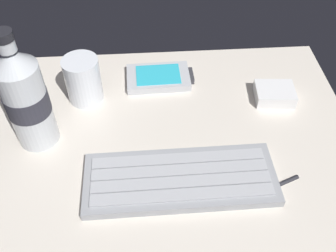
{
  "coord_description": "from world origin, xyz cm",
  "views": [
    {
      "loc": [
        -2.92,
        -42.45,
        49.0
      ],
      "look_at": [
        0.0,
        0.0,
        3.0
      ],
      "focal_mm": 41.25,
      "sensor_mm": 36.0,
      "label": 1
    }
  ],
  "objects_px": {
    "water_bottle": "(26,98)",
    "handheld_device": "(159,77)",
    "juice_cup": "(84,81)",
    "charger_block": "(274,94)",
    "stylus_pen": "(273,187)",
    "keyboard": "(180,179)"
  },
  "relations": [
    {
      "from": "keyboard",
      "to": "handheld_device",
      "type": "height_order",
      "value": "keyboard"
    },
    {
      "from": "handheld_device",
      "to": "water_bottle",
      "type": "xyz_separation_m",
      "value": [
        -0.21,
        -0.13,
        0.08
      ]
    },
    {
      "from": "handheld_device",
      "to": "water_bottle",
      "type": "distance_m",
      "value": 0.26
    },
    {
      "from": "handheld_device",
      "to": "charger_block",
      "type": "xyz_separation_m",
      "value": [
        0.21,
        -0.07,
        0.0
      ]
    },
    {
      "from": "water_bottle",
      "to": "juice_cup",
      "type": "bearing_deg",
      "value": 52.98
    },
    {
      "from": "handheld_device",
      "to": "stylus_pen",
      "type": "bearing_deg",
      "value": -58.85
    },
    {
      "from": "water_bottle",
      "to": "charger_block",
      "type": "distance_m",
      "value": 0.43
    },
    {
      "from": "handheld_device",
      "to": "charger_block",
      "type": "distance_m",
      "value": 0.22
    },
    {
      "from": "keyboard",
      "to": "handheld_device",
      "type": "bearing_deg",
      "value": 94.67
    },
    {
      "from": "keyboard",
      "to": "stylus_pen",
      "type": "xyz_separation_m",
      "value": [
        0.14,
        -0.02,
        -0.0
      ]
    },
    {
      "from": "water_bottle",
      "to": "charger_block",
      "type": "bearing_deg",
      "value": 9.13
    },
    {
      "from": "handheld_device",
      "to": "charger_block",
      "type": "bearing_deg",
      "value": -17.73
    },
    {
      "from": "juice_cup",
      "to": "keyboard",
      "type": "bearing_deg",
      "value": -52.08
    },
    {
      "from": "juice_cup",
      "to": "charger_block",
      "type": "relative_size",
      "value": 1.21
    },
    {
      "from": "keyboard",
      "to": "stylus_pen",
      "type": "relative_size",
      "value": 3.06
    },
    {
      "from": "handheld_device",
      "to": "stylus_pen",
      "type": "xyz_separation_m",
      "value": [
        0.16,
        -0.26,
        -0.0
      ]
    },
    {
      "from": "water_bottle",
      "to": "charger_block",
      "type": "xyz_separation_m",
      "value": [
        0.42,
        0.07,
        -0.08
      ]
    },
    {
      "from": "keyboard",
      "to": "charger_block",
      "type": "bearing_deg",
      "value": 42.51
    },
    {
      "from": "juice_cup",
      "to": "stylus_pen",
      "type": "distance_m",
      "value": 0.37
    },
    {
      "from": "charger_block",
      "to": "stylus_pen",
      "type": "xyz_separation_m",
      "value": [
        -0.05,
        -0.19,
        -0.01
      ]
    },
    {
      "from": "water_bottle",
      "to": "handheld_device",
      "type": "bearing_deg",
      "value": 32.72
    },
    {
      "from": "keyboard",
      "to": "juice_cup",
      "type": "height_order",
      "value": "juice_cup"
    }
  ]
}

